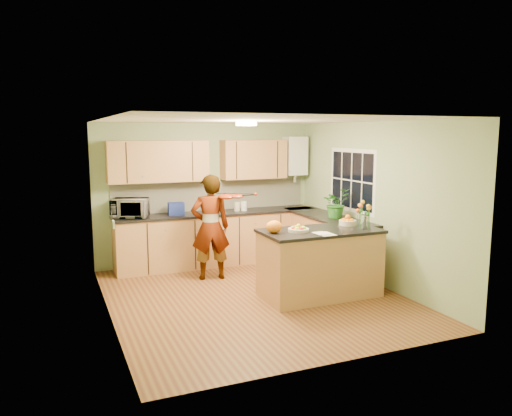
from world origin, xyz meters
name	(u,v)px	position (x,y,z in m)	size (l,w,h in m)	color
floor	(254,297)	(0.00, 0.00, 0.00)	(4.50, 4.50, 0.00)	brown
ceiling	(254,120)	(0.00, 0.00, 2.50)	(4.00, 4.50, 0.02)	silver
wall_back	(207,193)	(0.00, 2.25, 1.25)	(4.00, 0.02, 2.50)	#95AC7B
wall_front	(342,243)	(0.00, -2.25, 1.25)	(4.00, 0.02, 2.50)	#95AC7B
wall_left	(106,220)	(-2.00, 0.00, 1.25)	(0.02, 4.50, 2.50)	#95AC7B
wall_right	(373,203)	(2.00, 0.00, 1.25)	(0.02, 4.50, 2.50)	#95AC7B
back_counter	(218,238)	(0.10, 1.95, 0.47)	(3.64, 0.62, 0.94)	#C07D4C
right_counter	(327,243)	(1.70, 0.85, 0.47)	(0.62, 2.24, 0.94)	#C07D4C
splashback	(212,196)	(0.10, 2.23, 1.20)	(3.60, 0.02, 0.52)	#EFE9CF
upper_cabinets	(200,161)	(-0.18, 2.08, 1.85)	(3.20, 0.34, 0.70)	#C07D4C
boiler	(295,156)	(1.70, 2.09, 1.90)	(0.40, 0.30, 0.86)	white
window_right	(352,181)	(1.99, 0.60, 1.55)	(0.01, 1.30, 1.05)	white
light_switch	(113,224)	(-1.99, -0.60, 1.30)	(0.02, 0.09, 0.09)	white
ceiling_lamp	(246,123)	(0.00, 0.30, 2.46)	(0.30, 0.30, 0.07)	#FFEABF
peninsula_island	(320,263)	(0.88, -0.31, 0.49)	(1.69, 0.87, 0.97)	#C07D4C
fruit_dish	(299,229)	(0.53, -0.31, 1.01)	(0.29, 0.29, 0.10)	beige
orange_bowl	(348,221)	(1.43, -0.16, 1.03)	(0.26, 0.26, 0.15)	beige
flower_vase	(364,209)	(1.48, -0.49, 1.26)	(0.24, 0.24, 0.44)	silver
orange_bag	(274,227)	(0.18, -0.26, 1.06)	(0.23, 0.19, 0.17)	orange
papers	(325,234)	(0.78, -0.61, 0.98)	(0.21, 0.28, 0.01)	white
violinist	(210,227)	(-0.30, 1.12, 0.84)	(0.62, 0.40, 1.69)	#E7B68D
violin	(227,197)	(-0.10, 0.90, 1.35)	(0.63, 0.25, 0.13)	#541305
microwave	(130,208)	(-1.42, 1.95, 1.10)	(0.57, 0.39, 0.32)	white
blue_box	(176,209)	(-0.65, 1.94, 1.05)	(0.27, 0.20, 0.21)	navy
kettle	(214,205)	(0.04, 1.95, 1.07)	(0.17, 0.17, 0.32)	silver
jar_cream	(237,206)	(0.47, 1.94, 1.02)	(0.10, 0.10, 0.16)	beige
jar_white	(244,206)	(0.59, 1.92, 1.03)	(0.11, 0.11, 0.17)	white
potted_plant	(336,203)	(1.70, 0.60, 1.19)	(0.45, 0.39, 0.50)	#2A6D24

